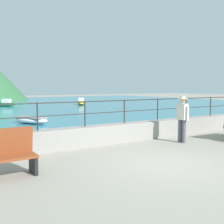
{
  "coord_description": "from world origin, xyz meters",
  "views": [
    {
      "loc": [
        -5.18,
        -5.37,
        2.09
      ],
      "look_at": [
        0.6,
        3.7,
        1.1
      ],
      "focal_mm": 44.4,
      "sensor_mm": 36.0,
      "label": 1
    }
  ],
  "objects_px": {
    "boat_0": "(5,104)",
    "person_walking": "(182,117)",
    "boat_6": "(31,120)",
    "boat_2": "(81,102)"
  },
  "relations": [
    {
      "from": "boat_0",
      "to": "boat_2",
      "type": "height_order",
      "value": "same"
    },
    {
      "from": "person_walking",
      "to": "boat_2",
      "type": "xyz_separation_m",
      "value": [
        6.09,
        20.9,
        -0.65
      ]
    },
    {
      "from": "boat_0",
      "to": "boat_6",
      "type": "distance_m",
      "value": 15.01
    },
    {
      "from": "boat_0",
      "to": "boat_6",
      "type": "relative_size",
      "value": 0.96
    },
    {
      "from": "boat_6",
      "to": "boat_2",
      "type": "bearing_deg",
      "value": 53.89
    },
    {
      "from": "boat_0",
      "to": "person_walking",
      "type": "bearing_deg",
      "value": -85.8
    },
    {
      "from": "boat_0",
      "to": "boat_6",
      "type": "bearing_deg",
      "value": -96.16
    },
    {
      "from": "boat_6",
      "to": "boat_0",
      "type": "bearing_deg",
      "value": 83.84
    },
    {
      "from": "person_walking",
      "to": "boat_0",
      "type": "xyz_separation_m",
      "value": [
        -1.69,
        22.95,
        -0.65
      ]
    },
    {
      "from": "person_walking",
      "to": "boat_0",
      "type": "bearing_deg",
      "value": 94.2
    }
  ]
}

